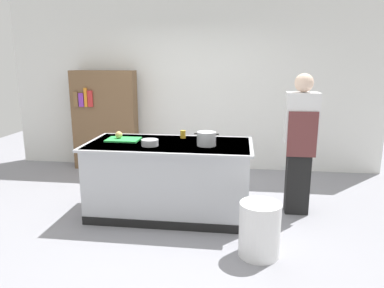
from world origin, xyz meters
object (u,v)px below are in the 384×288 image
(stock_pot, at_px, (206,139))
(bookshelf, at_px, (105,120))
(onion, at_px, (119,135))
(juice_cup, at_px, (183,134))
(person_chef, at_px, (300,141))
(mixing_bowl, at_px, (150,143))
(trash_bin, at_px, (260,229))

(stock_pot, height_order, bookshelf, bookshelf)
(onion, bearing_deg, juice_cup, 14.65)
(juice_cup, bearing_deg, person_chef, -2.07)
(onion, relative_size, stock_pot, 0.31)
(juice_cup, bearing_deg, stock_pot, -48.13)
(juice_cup, relative_size, person_chef, 0.06)
(stock_pot, distance_m, mixing_bowl, 0.66)
(juice_cup, distance_m, person_chef, 1.44)
(mixing_bowl, bearing_deg, person_chef, 13.17)
(mixing_bowl, relative_size, trash_bin, 0.37)
(trash_bin, relative_size, person_chef, 0.31)
(stock_pot, height_order, person_chef, person_chef)
(onion, xyz_separation_m, juice_cup, (0.77, 0.20, -0.01))
(mixing_bowl, bearing_deg, juice_cup, 55.76)
(mixing_bowl, distance_m, bookshelf, 2.35)
(stock_pot, relative_size, mixing_bowl, 1.44)
(mixing_bowl, distance_m, trash_bin, 1.58)
(juice_cup, xyz_separation_m, trash_bin, (0.93, -1.16, -0.68))
(mixing_bowl, xyz_separation_m, bookshelf, (-1.29, 1.96, -0.09))
(onion, distance_m, juice_cup, 0.80)
(stock_pot, bearing_deg, onion, 171.25)
(trash_bin, height_order, person_chef, person_chef)
(person_chef, bearing_deg, juice_cup, 102.10)
(stock_pot, xyz_separation_m, trash_bin, (0.60, -0.79, -0.71))
(bookshelf, bearing_deg, stock_pot, -44.04)
(juice_cup, distance_m, bookshelf, 2.20)
(stock_pot, xyz_separation_m, mixing_bowl, (-0.65, -0.09, -0.04))
(onion, xyz_separation_m, stock_pot, (1.11, -0.17, 0.02))
(onion, distance_m, mixing_bowl, 0.53)
(onion, height_order, person_chef, person_chef)
(juice_cup, bearing_deg, trash_bin, -51.36)
(onion, height_order, juice_cup, onion)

